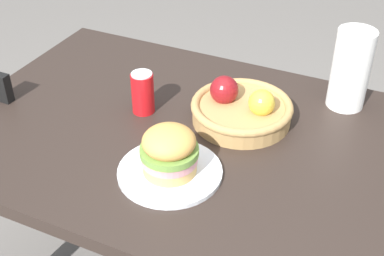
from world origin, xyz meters
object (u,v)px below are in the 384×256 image
(soda_can, at_px, (143,93))
(napkin_holder, at_px, (1,87))
(fruit_basket, at_px, (241,109))
(paper_towel_roll, at_px, (351,69))
(plate, at_px, (172,172))
(sandwich, at_px, (171,151))

(soda_can, bearing_deg, napkin_holder, -162.73)
(soda_can, height_order, fruit_basket, soda_can)
(paper_towel_roll, bearing_deg, napkin_holder, -156.27)
(plate, distance_m, fruit_basket, 0.31)
(napkin_holder, bearing_deg, paper_towel_roll, 23.29)
(soda_can, relative_size, fruit_basket, 0.43)
(plate, relative_size, napkin_holder, 2.93)
(fruit_basket, height_order, paper_towel_roll, paper_towel_roll)
(soda_can, height_order, napkin_holder, soda_can)
(plate, distance_m, paper_towel_roll, 0.61)
(plate, xyz_separation_m, fruit_basket, (0.07, 0.30, 0.03))
(plate, distance_m, napkin_holder, 0.63)
(sandwich, relative_size, paper_towel_roll, 0.61)
(sandwich, height_order, napkin_holder, sandwich)
(napkin_holder, bearing_deg, fruit_basket, 15.99)
(soda_can, bearing_deg, sandwich, -47.41)
(fruit_basket, xyz_separation_m, paper_towel_roll, (0.25, 0.21, 0.08))
(napkin_holder, bearing_deg, sandwich, -9.10)
(napkin_holder, bearing_deg, plate, -9.10)
(plate, relative_size, paper_towel_roll, 1.10)
(fruit_basket, bearing_deg, sandwich, -103.47)
(fruit_basket, bearing_deg, soda_can, -164.87)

